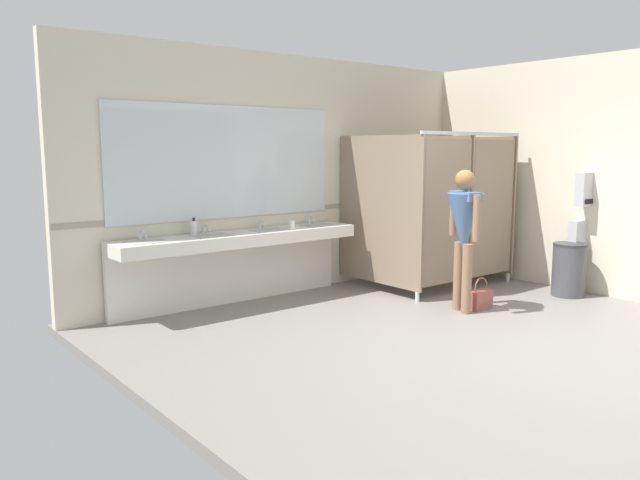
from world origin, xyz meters
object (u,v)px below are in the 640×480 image
paper_towel_dispenser_lower (579,237)px  handbag (481,299)px  paper_towel_dispenser_upper (586,189)px  person_standing (464,223)px  trash_bin (569,270)px  soap_dispenser (194,228)px  paper_cup (292,225)px

paper_towel_dispenser_lower → handbag: 1.78m
paper_towel_dispenser_upper → handbag: bearing=170.6°
paper_towel_dispenser_lower → person_standing: 1.97m
trash_bin → handbag: 1.43m
paper_towel_dispenser_lower → trash_bin: (-0.28, -0.05, -0.37)m
handbag → soap_dispenser: soap_dispenser is taller
trash_bin → soap_dispenser: (-3.94, 2.26, 0.61)m
person_standing → handbag: size_ratio=4.31×
person_standing → handbag: (0.25, -0.07, -0.87)m
trash_bin → soap_dispenser: soap_dispenser is taller
paper_cup → person_standing: bearing=-55.2°
paper_cup → trash_bin: bearing=-35.7°
trash_bin → person_standing: (-1.64, 0.35, 0.67)m
paper_towel_dispenser_lower → soap_dispenser: size_ratio=2.26×
paper_towel_dispenser_upper → trash_bin: 1.02m
person_standing → soap_dispenser: bearing=140.1°
handbag → soap_dispenser: 3.34m
paper_towel_dispenser_upper → paper_cup: 3.68m
person_standing → trash_bin: bearing=-11.9°
trash_bin → soap_dispenser: 4.58m
person_standing → soap_dispenser: 3.00m
paper_towel_dispenser_lower → person_standing: bearing=171.2°
handbag → soap_dispenser: (-2.55, 1.99, 0.82)m
paper_towel_dispenser_upper → trash_bin: paper_towel_dispenser_upper is taller
person_standing → paper_cup: size_ratio=15.62×
person_standing → soap_dispenser: size_ratio=8.21×
paper_cup → paper_towel_dispenser_lower: bearing=-32.4°
paper_towel_dispenser_upper → trash_bin: bearing=179.9°
paper_towel_dispenser_upper → person_standing: 1.98m
paper_towel_dispenser_lower → paper_cup: paper_cup is taller
paper_cup → handbag: bearing=-50.9°
handbag → trash_bin: bearing=-11.3°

